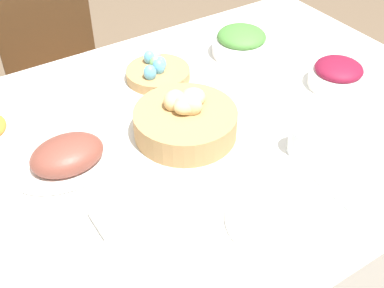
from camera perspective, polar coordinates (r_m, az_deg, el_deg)
dining_table at (r=1.61m, az=-2.40°, el=-10.21°), size 1.88×1.17×0.78m
chair_far_center at (r=2.20m, az=-15.38°, el=8.47°), size 0.42×0.42×0.98m
bread_basket at (r=1.33m, az=-0.81°, el=2.86°), size 0.29×0.29×0.13m
egg_basket at (r=1.59m, az=-4.13°, el=8.59°), size 0.21×0.21×0.08m
ham_platter at (r=1.29m, az=-14.54°, el=-1.43°), size 0.30×0.21×0.08m
beet_salad_bowl at (r=1.60m, az=16.87°, el=7.88°), size 0.18×0.18×0.09m
green_salad_bowl at (r=1.71m, az=5.84°, el=11.89°), size 0.20×0.20×0.10m
dinner_plate at (r=1.14m, az=9.88°, el=-8.91°), size 0.24×0.24×0.01m
fork at (r=1.08m, az=3.98°, el=-12.23°), size 0.02×0.19×0.00m
knife at (r=1.22m, az=14.99°, el=-6.05°), size 0.02×0.19×0.00m
spoon at (r=1.24m, az=15.97°, el=-5.48°), size 0.02×0.19×0.00m
drinking_cup at (r=1.31m, az=13.02°, el=0.44°), size 0.08×0.08×0.08m
butter_dish at (r=1.14m, az=-8.07°, el=-8.04°), size 0.14×0.09×0.03m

